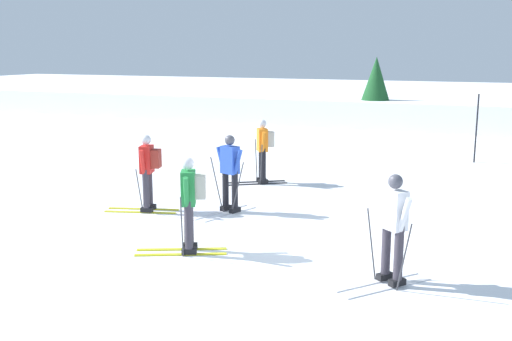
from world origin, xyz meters
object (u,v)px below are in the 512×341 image
object	(u,v)px
skier_green	(190,200)
skier_red	(148,169)
skier_orange	(263,148)
skier_white	(393,226)
trail_marker_pole	(476,129)
skier_blue	(230,171)
conifer_far_right	(376,86)

from	to	relation	value
skier_green	skier_red	bearing A→B (deg)	136.12
skier_orange	skier_white	bearing A→B (deg)	-52.91
trail_marker_pole	skier_red	bearing A→B (deg)	-125.57
skier_green	skier_blue	world-z (taller)	same
skier_red	skier_green	bearing A→B (deg)	-43.88
skier_white	skier_orange	distance (m)	7.28
trail_marker_pole	conifer_far_right	world-z (taller)	conifer_far_right
skier_green	skier_orange	xyz separation A→B (m)	(-0.88, 5.68, -0.00)
skier_white	skier_orange	bearing A→B (deg)	127.09
skier_green	skier_red	xyz separation A→B (m)	(-2.16, 2.07, -0.00)
skier_blue	skier_white	world-z (taller)	same
trail_marker_pole	skier_green	bearing A→B (deg)	-111.03
skier_orange	trail_marker_pole	bearing A→B (deg)	46.17
skier_green	skier_red	world-z (taller)	same
skier_red	trail_marker_pole	world-z (taller)	trail_marker_pole
skier_blue	conifer_far_right	size ratio (longest dim) A/B	0.53
skier_red	conifer_far_right	xyz separation A→B (m)	(1.66, 16.72, 0.92)
skier_red	skier_orange	distance (m)	3.83
skier_blue	skier_orange	xyz separation A→B (m)	(-0.40, 3.00, 0.04)
skier_green	skier_white	bearing A→B (deg)	-2.08
skier_blue	skier_orange	distance (m)	3.03
skier_red	trail_marker_pole	size ratio (longest dim) A/B	0.79
trail_marker_pole	skier_white	bearing A→B (deg)	-93.67
skier_red	skier_blue	xyz separation A→B (m)	(1.68, 0.61, -0.04)
skier_green	skier_orange	size ratio (longest dim) A/B	1.00
skier_green	trail_marker_pole	xyz separation A→B (m)	(4.23, 11.00, 0.13)
skier_blue	skier_white	bearing A→B (deg)	-35.18
skier_white	trail_marker_pole	distance (m)	11.15
skier_orange	conifer_far_right	xyz separation A→B (m)	(0.38, 13.12, 0.92)
skier_green	conifer_far_right	distance (m)	18.83
skier_blue	trail_marker_pole	size ratio (longest dim) A/B	0.79
skier_orange	skier_blue	bearing A→B (deg)	-82.34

